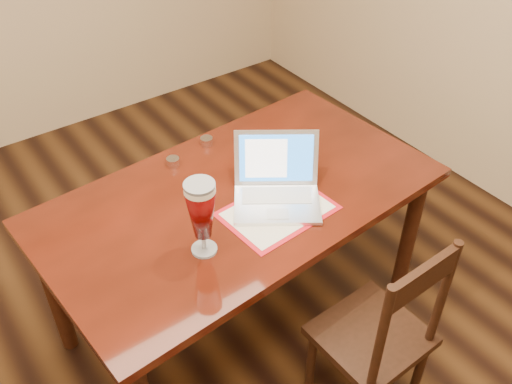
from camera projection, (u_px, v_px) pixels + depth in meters
ground at (206, 376)px, 2.70m from camera, size 5.00×5.00×0.00m
room_shell at (170, 15)px, 1.59m from camera, size 4.51×5.01×2.71m
dining_table at (240, 210)px, 2.52m from camera, size 1.79×1.09×1.14m
dining_chair at (378, 336)px, 2.31m from camera, size 0.43×0.41×0.99m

